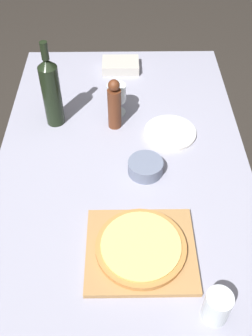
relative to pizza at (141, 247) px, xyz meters
The scene contains 11 objects.
ground_plane 0.80m from the pizza, 101.05° to the left, with size 12.00×12.00×0.00m, color #2D2823.
dining_table 0.29m from the pizza, 101.05° to the left, with size 0.94×1.78×0.72m.
cutting_board 0.02m from the pizza, behind, with size 0.33×0.29×0.02m.
pizza is the anchor object (origin of this frame).
wine_bottle 0.71m from the pizza, 117.70° to the left, with size 0.07×0.07×0.36m.
pepper_mill 0.60m from the pizza, 97.95° to the left, with size 0.05×0.05×0.22m.
wine_glass 0.68m from the pizza, 96.33° to the left, with size 0.08×0.08×0.14m.
small_bowl 0.33m from the pizza, 84.92° to the left, with size 0.13×0.13×0.05m.
drinking_tumbler 0.28m from the pizza, 46.11° to the right, with size 0.07×0.07×0.10m.
dinner_plate 0.55m from the pizza, 75.60° to the left, with size 0.21×0.21×0.01m.
food_container 1.00m from the pizza, 93.31° to the left, with size 0.17×0.12×0.04m.
Camera 1 is at (-0.00, -0.90, 1.77)m, focal length 42.00 mm.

